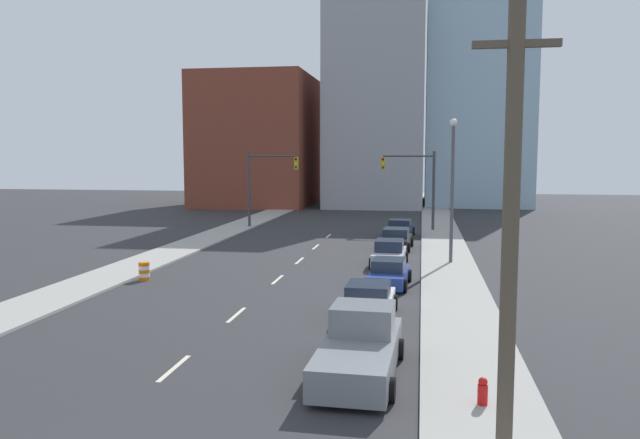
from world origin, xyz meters
TOP-DOWN VIEW (x-y plane):
  - sidewalk_left at (-8.97, 49.24)m, footprint 3.17×98.48m
  - sidewalk_right at (8.97, 49.24)m, footprint 3.17×98.48m
  - lane_stripe_at_9m at (0.00, 8.65)m, footprint 0.16×2.40m
  - lane_stripe_at_15m at (0.00, 15.10)m, footprint 0.16×2.40m
  - lane_stripe_at_22m at (0.00, 22.42)m, footprint 0.16×2.40m
  - lane_stripe_at_28m at (0.00, 28.35)m, footprint 0.16×2.40m
  - lane_stripe_at_34m at (0.00, 34.24)m, footprint 0.16×2.40m
  - lane_stripe_at_40m at (0.00, 40.34)m, footprint 0.16×2.40m
  - building_brick_left at (-13.74, 70.15)m, footprint 14.00×16.00m
  - building_office_center at (1.45, 74.15)m, footprint 12.00×20.00m
  - building_glass_right at (14.24, 78.15)m, footprint 13.00×20.00m
  - traffic_signal_left at (-6.64, 45.06)m, footprint 4.60×0.35m
  - traffic_signal_right at (7.10, 45.06)m, footprint 4.60×0.35m
  - utility_pole_right_near at (9.03, 3.42)m, footprint 1.60×0.32m
  - traffic_barrel at (-6.77, 21.12)m, footprint 0.56×0.56m
  - street_lamp at (9.12, 28.71)m, footprint 0.44×0.44m
  - fire_hydrant at (8.97, 7.00)m, footprint 0.26×0.26m
  - pickup_truck_gray at (5.62, 9.07)m, footprint 2.52×5.75m
  - sedan_white at (5.32, 15.57)m, footprint 2.23×4.45m
  - sedan_blue at (5.81, 21.75)m, footprint 2.21×4.32m
  - sedan_silver at (5.53, 27.56)m, footprint 2.15×4.37m
  - sedan_black at (5.64, 34.21)m, footprint 2.38×4.71m
  - sedan_navy at (5.68, 40.73)m, footprint 2.31×4.41m

SIDE VIEW (x-z plane):
  - lane_stripe_at_9m at x=0.00m, z-range 0.00..0.01m
  - lane_stripe_at_15m at x=0.00m, z-range 0.00..0.01m
  - lane_stripe_at_22m at x=0.00m, z-range 0.00..0.01m
  - lane_stripe_at_28m at x=0.00m, z-range 0.00..0.01m
  - lane_stripe_at_34m at x=0.00m, z-range 0.00..0.01m
  - lane_stripe_at_40m at x=0.00m, z-range 0.00..0.01m
  - sidewalk_left at x=-8.97m, z-range 0.00..0.12m
  - sidewalk_right at x=8.97m, z-range 0.00..0.12m
  - fire_hydrant at x=8.97m, z-range 0.00..0.83m
  - traffic_barrel at x=-6.77m, z-range 0.00..0.95m
  - sedan_blue at x=5.81m, z-range -0.06..1.30m
  - sedan_white at x=5.32m, z-range -0.05..1.33m
  - sedan_navy at x=5.68m, z-range -0.06..1.36m
  - sedan_black at x=5.64m, z-range -0.06..1.39m
  - sedan_silver at x=5.53m, z-range -0.07..1.45m
  - pickup_truck_gray at x=5.62m, z-range -0.18..1.76m
  - traffic_signal_left at x=-6.64m, z-range 1.00..7.80m
  - traffic_signal_right at x=7.10m, z-range 1.00..7.80m
  - utility_pole_right_near at x=9.03m, z-range 0.12..9.41m
  - street_lamp at x=9.12m, z-range 0.67..9.25m
  - building_brick_left at x=-13.74m, z-range 0.00..16.59m
  - building_glass_right at x=14.24m, z-range 0.00..26.70m
  - building_office_center at x=1.45m, z-range 0.00..30.25m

